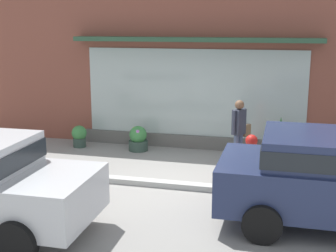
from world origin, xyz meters
The scene contains 8 objects.
ground_plane centered at (0.00, 0.00, 0.00)m, with size 60.00×60.00×0.00m, color gray.
curb_strip centered at (0.00, -0.20, 0.06)m, with size 14.00×0.24×0.12m, color #B2B2AD.
storefront centered at (0.00, 3.19, 2.28)m, with size 14.00×0.81×4.65m.
fire_hydrant centered at (1.72, 0.93, 0.49)m, with size 0.42×0.39×0.97m.
pedestrian_with_handbag centered at (1.37, 1.62, 0.94)m, with size 0.43×0.60×1.62m.
potted_plant_corner_tall centered at (2.32, 2.27, 0.55)m, with size 0.45×0.45×1.14m.
potted_plant_window_right centered at (-1.40, 2.37, 0.32)m, with size 0.52×0.52×0.67m.
potted_plant_trailing_edge centered at (-3.10, 2.31, 0.32)m, with size 0.41×0.41×0.60m.
Camera 1 is at (2.34, -9.03, 3.37)m, focal length 48.90 mm.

